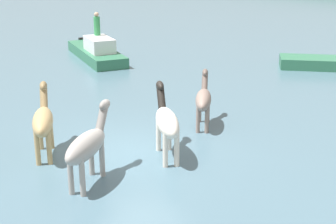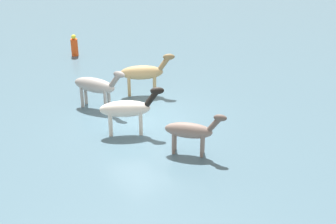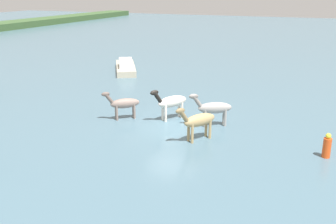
{
  "view_description": "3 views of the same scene",
  "coord_description": "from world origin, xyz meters",
  "px_view_note": "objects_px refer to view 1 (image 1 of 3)",
  "views": [
    {
      "loc": [
        10.15,
        -8.27,
        5.6
      ],
      "look_at": [
        0.6,
        0.68,
        1.17
      ],
      "focal_mm": 52.54,
      "sensor_mm": 36.0,
      "label": 1
    },
    {
      "loc": [
        9.64,
        14.26,
        9.74
      ],
      "look_at": [
        -0.6,
        0.9,
        0.66
      ],
      "focal_mm": 53.16,
      "sensor_mm": 36.0,
      "label": 2
    },
    {
      "loc": [
        -18.53,
        -7.55,
        7.19
      ],
      "look_at": [
        -0.97,
        -0.23,
        1.07
      ],
      "focal_mm": 41.27,
      "sensor_mm": 36.0,
      "label": 3
    }
  ],
  "objects_px": {
    "horse_mid_herd": "(87,145)",
    "boat_launch_far": "(97,53)",
    "horse_lead": "(204,99)",
    "person_spotter_bow": "(97,25)",
    "horse_gray_outer": "(167,122)",
    "horse_chestnut_trailing": "(43,121)"
  },
  "relations": [
    {
      "from": "horse_mid_herd",
      "to": "horse_lead",
      "type": "bearing_deg",
      "value": -20.23
    },
    {
      "from": "horse_chestnut_trailing",
      "to": "horse_gray_outer",
      "type": "distance_m",
      "value": 3.42
    },
    {
      "from": "horse_lead",
      "to": "boat_launch_far",
      "type": "bearing_deg",
      "value": 31.99
    },
    {
      "from": "horse_chestnut_trailing",
      "to": "horse_mid_herd",
      "type": "xyz_separation_m",
      "value": [
        2.3,
        -0.1,
        -0.01
      ]
    },
    {
      "from": "horse_mid_herd",
      "to": "person_spotter_bow",
      "type": "bearing_deg",
      "value": 23.88
    },
    {
      "from": "boat_launch_far",
      "to": "person_spotter_bow",
      "type": "xyz_separation_m",
      "value": [
        -0.09,
        0.15,
        1.44
      ]
    },
    {
      "from": "boat_launch_far",
      "to": "person_spotter_bow",
      "type": "bearing_deg",
      "value": 137.98
    },
    {
      "from": "horse_chestnut_trailing",
      "to": "horse_gray_outer",
      "type": "height_order",
      "value": "horse_gray_outer"
    },
    {
      "from": "boat_launch_far",
      "to": "horse_lead",
      "type": "bearing_deg",
      "value": 1.57
    },
    {
      "from": "horse_gray_outer",
      "to": "boat_launch_far",
      "type": "height_order",
      "value": "horse_gray_outer"
    },
    {
      "from": "horse_gray_outer",
      "to": "boat_launch_far",
      "type": "bearing_deg",
      "value": 6.12
    },
    {
      "from": "boat_launch_far",
      "to": "person_spotter_bow",
      "type": "relative_size",
      "value": 5.0
    },
    {
      "from": "horse_mid_herd",
      "to": "boat_launch_far",
      "type": "distance_m",
      "value": 14.28
    },
    {
      "from": "horse_lead",
      "to": "horse_gray_outer",
      "type": "bearing_deg",
      "value": 160.52
    },
    {
      "from": "horse_mid_herd",
      "to": "person_spotter_bow",
      "type": "relative_size",
      "value": 1.88
    },
    {
      "from": "horse_mid_herd",
      "to": "person_spotter_bow",
      "type": "xyz_separation_m",
      "value": [
        -11.62,
        8.55,
        0.75
      ]
    },
    {
      "from": "horse_chestnut_trailing",
      "to": "person_spotter_bow",
      "type": "xyz_separation_m",
      "value": [
        -9.32,
        8.45,
        0.75
      ]
    },
    {
      "from": "horse_mid_herd",
      "to": "horse_gray_outer",
      "type": "xyz_separation_m",
      "value": [
        0.13,
        2.51,
        0.03
      ]
    },
    {
      "from": "horse_mid_herd",
      "to": "boat_launch_far",
      "type": "relative_size",
      "value": 0.38
    },
    {
      "from": "horse_lead",
      "to": "person_spotter_bow",
      "type": "distance_m",
      "value": 11.36
    },
    {
      "from": "horse_chestnut_trailing",
      "to": "horse_lead",
      "type": "relative_size",
      "value": 1.18
    },
    {
      "from": "horse_chestnut_trailing",
      "to": "horse_mid_herd",
      "type": "bearing_deg",
      "value": -149.54
    }
  ]
}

